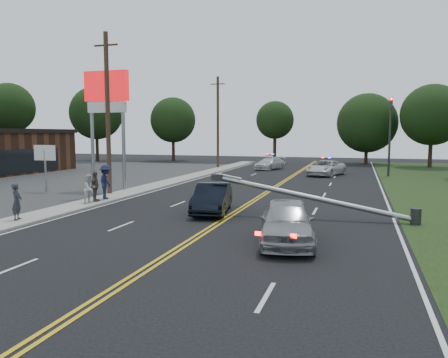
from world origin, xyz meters
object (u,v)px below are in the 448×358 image
(utility_pole_mid, at_px, (108,114))
(emergency_b, at_px, (270,163))
(pylon_sign, at_px, (107,101))
(bystander_b, at_px, (90,189))
(small_sign, at_px, (45,157))
(fallen_streetlight, at_px, (322,199))
(waiting_sedan, at_px, (286,222))
(emergency_a, at_px, (326,168))
(bystander_a, at_px, (17,202))
(bystander_d, at_px, (95,186))
(traffic_signal, at_px, (390,129))
(bystander_c, at_px, (106,182))
(crashed_sedan, at_px, (212,198))
(utility_pole_far, at_px, (218,122))

(utility_pole_mid, bearing_deg, emergency_b, 75.33)
(pylon_sign, bearing_deg, bystander_b, -67.42)
(small_sign, xyz_separation_m, fallen_streetlight, (18.19, -4.00, -1.41))
(waiting_sedan, bearing_deg, emergency_a, 80.98)
(waiting_sedan, height_order, emergency_b, waiting_sedan)
(bystander_a, xyz_separation_m, bystander_d, (0.27, 5.48, 0.03))
(traffic_signal, distance_m, emergency_a, 6.56)
(small_sign, xyz_separation_m, bystander_d, (5.85, -3.16, -1.38))
(fallen_streetlight, distance_m, bystander_b, 12.33)
(pylon_sign, height_order, bystander_d, pylon_sign)
(bystander_c, distance_m, bystander_d, 0.97)
(small_sign, height_order, bystander_c, small_sign)
(utility_pole_mid, xyz_separation_m, bystander_b, (1.07, -3.69, -4.18))
(fallen_streetlight, bearing_deg, bystander_b, 178.54)
(bystander_b, bearing_deg, bystander_d, 10.28)
(waiting_sedan, xyz_separation_m, bystander_b, (-11.48, 5.09, 0.12))
(pylon_sign, distance_m, bystander_b, 7.99)
(traffic_signal, height_order, crashed_sedan, traffic_signal)
(pylon_sign, distance_m, traffic_signal, 24.75)
(fallen_streetlight, xyz_separation_m, bystander_d, (-12.34, 0.84, 0.03))
(emergency_b, bearing_deg, pylon_sign, -91.97)
(small_sign, height_order, fallen_streetlight, small_sign)
(utility_pole_far, relative_size, bystander_c, 5.09)
(fallen_streetlight, height_order, utility_pole_mid, utility_pole_mid)
(fallen_streetlight, relative_size, emergency_a, 1.87)
(utility_pole_mid, relative_size, bystander_c, 5.09)
(waiting_sedan, height_order, bystander_b, bystander_b)
(fallen_streetlight, xyz_separation_m, bystander_c, (-12.26, 1.79, 0.18))
(waiting_sedan, relative_size, bystander_a, 2.86)
(emergency_a, bearing_deg, utility_pole_far, 175.78)
(traffic_signal, bearing_deg, bystander_c, -129.02)
(bystander_a, bearing_deg, small_sign, 11.67)
(bystander_a, bearing_deg, emergency_b, -30.44)
(bystander_a, distance_m, bystander_d, 5.49)
(pylon_sign, xyz_separation_m, bystander_d, (2.35, -5.16, -5.05))
(traffic_signal, height_order, bystander_d, traffic_signal)
(fallen_streetlight, bearing_deg, crashed_sedan, 179.13)
(pylon_sign, xyz_separation_m, bystander_b, (2.37, -5.69, -5.10))
(bystander_b, xyz_separation_m, bystander_d, (-0.01, 0.52, 0.05))
(utility_pole_mid, bearing_deg, bystander_a, -84.84)
(bystander_d, bearing_deg, fallen_streetlight, -107.24)
(small_sign, xyz_separation_m, utility_pole_mid, (4.80, 0.00, 2.75))
(bystander_b, bearing_deg, bystander_a, -174.52)
(emergency_b, relative_size, bystander_b, 2.85)
(bystander_b, bearing_deg, fallen_streetlight, -82.68)
(emergency_a, distance_m, bystander_c, 22.16)
(utility_pole_far, distance_m, waiting_sedan, 33.52)
(traffic_signal, xyz_separation_m, bystander_b, (-16.43, -21.68, -3.31))
(emergency_a, relative_size, emergency_b, 1.12)
(utility_pole_mid, distance_m, bystander_c, 4.69)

